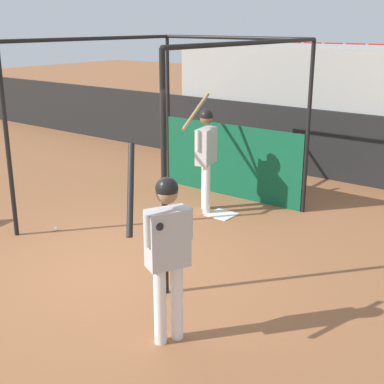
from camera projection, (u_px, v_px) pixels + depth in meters
The scene contains 8 objects.
ground_plane at pixel (106, 270), 7.24m from camera, with size 60.00×60.00×0.00m, color #935B38.
outfield_wall at pixel (307, 142), 11.55m from camera, with size 24.00×0.12×1.45m.
bleacher_section at pixel (334, 106), 12.31m from camera, with size 7.05×2.40×2.73m.
batting_cage at pixel (208, 135), 9.41m from camera, with size 3.16×3.81×2.97m.
home_plate at pixel (222, 215), 9.30m from camera, with size 0.44×0.44×0.02m.
player_batter at pixel (206, 150), 9.18m from camera, with size 0.58×0.89×2.00m.
player_waiting at pixel (167, 245), 5.31m from camera, with size 0.57×0.80×2.11m.
baseball at pixel (55, 229), 8.57m from camera, with size 0.07×0.07×0.07m.
Camera 1 is at (4.94, -4.50, 3.21)m, focal length 50.00 mm.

